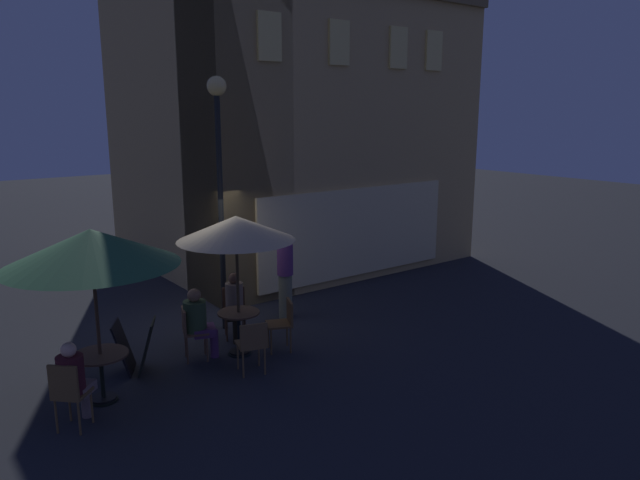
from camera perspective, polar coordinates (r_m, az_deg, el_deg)
ground_plane at (r=11.42m, az=-10.26°, el=-8.85°), size 60.00×60.00×0.00m
cafe_building at (r=14.97m, az=-4.54°, el=11.42°), size 7.91×6.84×7.74m
street_lamp_near_corner at (r=10.97m, az=-9.67°, el=8.18°), size 0.35×0.35×4.68m
menu_sandwich_board at (r=10.00m, az=-17.28°, el=-9.71°), size 0.81×0.78×0.83m
cafe_table_0 at (r=9.16m, az=-20.25°, el=-11.24°), size 0.78×0.78×0.72m
cafe_table_1 at (r=10.27m, az=-7.78°, el=-7.97°), size 0.71×0.71×0.76m
patio_umbrella_0 at (r=8.65m, az=-21.09°, el=-0.72°), size 2.37×2.37×2.52m
patio_umbrella_1 at (r=9.83m, az=-8.05°, el=1.05°), size 1.95×1.95×2.40m
cafe_chair_0 at (r=8.49m, az=-22.99°, el=-13.12°), size 0.56×0.56×0.95m
cafe_chair_1 at (r=9.50m, az=-6.52°, el=-9.70°), size 0.54×0.54×0.87m
cafe_chair_2 at (r=10.37m, az=-3.47°, el=-7.65°), size 0.55×0.55×0.89m
cafe_chair_3 at (r=11.09m, az=-8.23°, el=-6.44°), size 0.54×0.54×0.91m
cafe_chair_4 at (r=10.17m, az=-12.33°, el=-8.27°), size 0.52×0.52×0.90m
patron_seated_0 at (r=8.56m, az=-22.55°, el=-12.13°), size 0.52×0.52×1.19m
patron_seated_1 at (r=10.90m, az=-8.18°, el=-5.94°), size 0.44×0.52×1.23m
patron_seated_2 at (r=10.13m, az=-11.62°, el=-7.44°), size 0.55×0.48×1.23m
patron_standing_3 at (r=11.84m, az=-3.35°, el=-3.48°), size 0.32×0.32×1.71m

